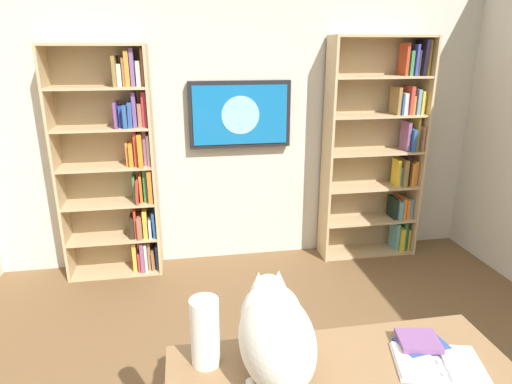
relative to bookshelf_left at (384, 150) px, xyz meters
name	(u,v)px	position (x,y,z in m)	size (l,w,h in m)	color
wall_back	(243,115)	(1.29, -0.17, 0.33)	(4.52, 0.06, 2.70)	beige
bookshelf_left	(384,150)	(0.00, 0.00, 0.00)	(0.91, 0.28, 2.03)	tan
bookshelf_right	(119,167)	(2.38, 0.00, -0.05)	(0.80, 0.28, 1.96)	tan
wall_mounted_tv	(240,115)	(1.33, -0.08, 0.35)	(0.89, 0.07, 0.58)	black
cat	(275,330)	(1.54, 2.37, -0.09)	(0.27, 0.57, 0.35)	silver
open_binder	(439,363)	(0.91, 2.46, -0.26)	(0.38, 0.30, 0.02)	white
paper_towel_roll	(205,332)	(1.79, 2.29, -0.12)	(0.11, 0.11, 0.28)	white
desk_book_stack	(420,343)	(0.93, 2.35, -0.24)	(0.21, 0.17, 0.04)	#2D4C93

